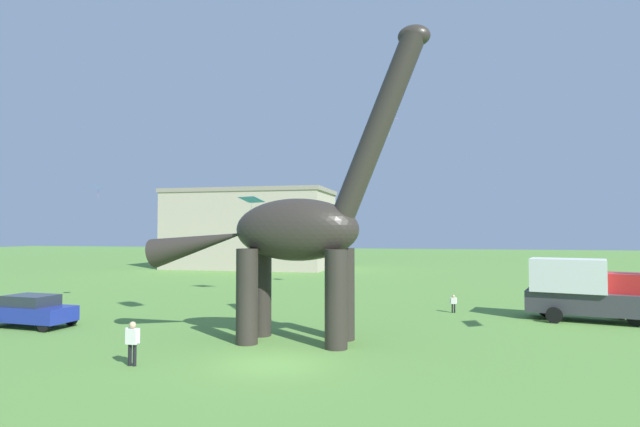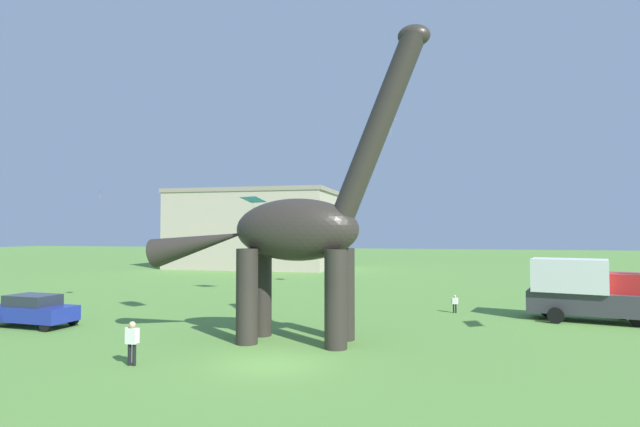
% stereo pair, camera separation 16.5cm
% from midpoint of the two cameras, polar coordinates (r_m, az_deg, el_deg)
% --- Properties ---
extents(ground_plane, '(240.00, 240.00, 0.00)m').
position_cam_midpoint_polar(ground_plane, '(18.76, -5.63, -16.29)').
color(ground_plane, '#5B8E3D').
extents(dinosaur_sculpture, '(12.45, 2.64, 13.02)m').
position_cam_midpoint_polar(dinosaur_sculpture, '(21.72, -3.00, -1.80)').
color(dinosaur_sculpture, '#2D2823').
rests_on(dinosaur_sculpture, ground_plane).
extents(parked_sedan_left, '(4.34, 2.14, 1.55)m').
position_cam_midpoint_polar(parked_sedan_left, '(28.91, -29.59, -9.35)').
color(parked_sedan_left, navy).
rests_on(parked_sedan_left, ground_plane).
extents(parked_box_truck, '(5.95, 3.45, 3.20)m').
position_cam_midpoint_polar(parked_box_truck, '(30.07, 26.97, -7.48)').
color(parked_box_truck, '#38383D').
rests_on(parked_box_truck, ground_plane).
extents(person_strolling_adult, '(0.38, 0.17, 1.02)m').
position_cam_midpoint_polar(person_strolling_adult, '(30.53, 14.45, -9.49)').
color(person_strolling_adult, black).
rests_on(person_strolling_adult, ground_plane).
extents(person_watching_child, '(0.57, 0.25, 1.52)m').
position_cam_midpoint_polar(person_watching_child, '(19.35, -20.35, -12.95)').
color(person_watching_child, black).
rests_on(person_watching_child, ground_plane).
extents(kite_mid_left, '(0.62, 0.72, 0.75)m').
position_cam_midpoint_polar(kite_mid_left, '(35.03, -23.54, 2.63)').
color(kite_mid_left, '#287AE5').
extents(kite_far_left, '(1.36, 1.25, 1.38)m').
position_cam_midpoint_polar(kite_far_left, '(38.84, 7.56, 10.25)').
color(kite_far_left, pink).
extents(kite_apex, '(2.01, 1.78, 2.09)m').
position_cam_midpoint_polar(kite_apex, '(37.44, -7.73, 1.52)').
color(kite_apex, '#287AE5').
extents(background_building_block, '(20.25, 10.40, 9.82)m').
position_cam_midpoint_polar(background_building_block, '(65.18, -7.84, -1.71)').
color(background_building_block, '#B7A893').
rests_on(background_building_block, ground_plane).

